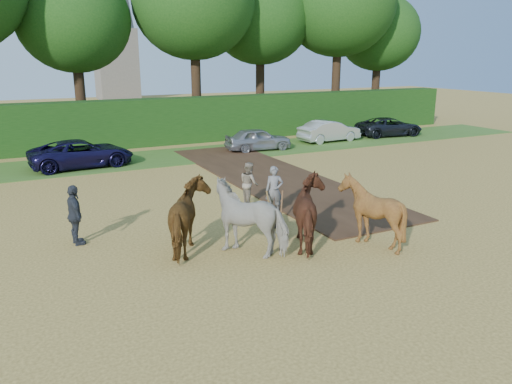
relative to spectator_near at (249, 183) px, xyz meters
name	(u,v)px	position (x,y,z in m)	size (l,w,h in m)	color
ground	(328,224)	(1.40, -3.45, -0.85)	(120.00, 120.00, 0.00)	gold
earth_strip	(271,177)	(2.90, 3.55, -0.82)	(4.50, 17.00, 0.05)	#472D1C
grass_verge	(193,155)	(1.40, 10.55, -0.83)	(50.00, 5.00, 0.03)	#38601E
hedgerow	(170,121)	(1.40, 15.05, 0.65)	(46.00, 1.60, 3.00)	#14380F
spectator_near	(249,183)	(0.00, 0.00, 0.00)	(0.83, 0.64, 1.70)	#B0A28B
spectator_far	(75,215)	(-6.72, -1.55, 0.11)	(1.12, 0.47, 1.91)	#262B33
plough_team	(283,214)	(-1.07, -4.60, 0.22)	(7.47, 5.67, 2.15)	brown
parked_cars	(223,141)	(3.25, 10.45, -0.14)	(35.88, 3.87, 1.47)	silver
treeline	(126,4)	(-0.30, 18.24, 8.12)	(48.70, 10.60, 14.21)	#382616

